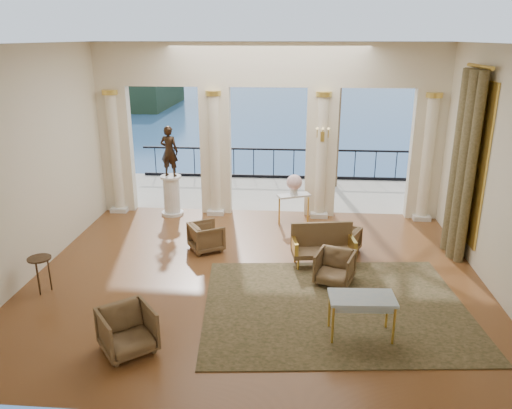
# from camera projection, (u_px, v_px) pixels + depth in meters

# --- Properties ---
(floor) EXTENTS (9.00, 9.00, 0.00)m
(floor) POSITION_uv_depth(u_px,v_px,m) (257.00, 276.00, 10.14)
(floor) COLOR #533116
(floor) RESTS_ON ground
(room_walls) EXTENTS (9.00, 9.00, 9.00)m
(room_walls) POSITION_uv_depth(u_px,v_px,m) (251.00, 148.00, 8.16)
(room_walls) COLOR #F5EBCD
(room_walls) RESTS_ON ground
(arcade) EXTENTS (9.00, 0.56, 4.50)m
(arcade) POSITION_uv_depth(u_px,v_px,m) (268.00, 119.00, 12.92)
(arcade) COLOR #F5E5C9
(arcade) RESTS_ON ground
(terrace) EXTENTS (10.00, 3.60, 0.10)m
(terrace) POSITION_uv_depth(u_px,v_px,m) (271.00, 193.00, 15.63)
(terrace) COLOR #ADA291
(terrace) RESTS_ON ground
(balustrade) EXTENTS (9.00, 0.06, 1.03)m
(balustrade) POSITION_uv_depth(u_px,v_px,m) (274.00, 166.00, 16.99)
(balustrade) COLOR black
(balustrade) RESTS_ON terrace
(palm_tree) EXTENTS (2.00, 2.00, 4.50)m
(palm_tree) POSITION_uv_depth(u_px,v_px,m) (340.00, 55.00, 14.91)
(palm_tree) COLOR #4C3823
(palm_tree) RESTS_ON terrace
(headland) EXTENTS (22.00, 18.00, 6.00)m
(headland) POSITION_uv_depth(u_px,v_px,m) (103.00, 86.00, 79.45)
(headland) COLOR black
(headland) RESTS_ON sea
(sea) EXTENTS (160.00, 160.00, 0.00)m
(sea) POSITION_uv_depth(u_px,v_px,m) (291.00, 117.00, 68.71)
(sea) COLOR #205591
(sea) RESTS_ON ground
(curtain) EXTENTS (0.33, 1.40, 4.09)m
(curtain) POSITION_uv_depth(u_px,v_px,m) (463.00, 165.00, 10.58)
(curtain) COLOR #4E4929
(curtain) RESTS_ON ground
(window_frame) EXTENTS (0.04, 1.60, 3.40)m
(window_frame) POSITION_uv_depth(u_px,v_px,m) (473.00, 162.00, 10.54)
(window_frame) COLOR gold
(window_frame) RESTS_ON room_walls
(wall_sconce) EXTENTS (0.30, 0.11, 0.33)m
(wall_sconce) POSITION_uv_depth(u_px,v_px,m) (322.00, 136.00, 12.63)
(wall_sconce) COLOR gold
(wall_sconce) RESTS_ON arcade
(rug) EXTENTS (4.99, 4.05, 0.02)m
(rug) POSITION_uv_depth(u_px,v_px,m) (335.00, 306.00, 8.97)
(rug) COLOR #2A2F15
(rug) RESTS_ON ground
(armchair_a) EXTENTS (1.04, 1.03, 0.78)m
(armchair_a) POSITION_uv_depth(u_px,v_px,m) (127.00, 329.00, 7.60)
(armchair_a) COLOR #41311C
(armchair_a) RESTS_ON ground
(armchair_b) EXTENTS (0.87, 0.84, 0.72)m
(armchair_b) POSITION_uv_depth(u_px,v_px,m) (335.00, 266.00, 9.74)
(armchair_b) COLOR #41311C
(armchair_b) RESTS_ON ground
(armchair_c) EXTENTS (0.77, 0.79, 0.62)m
(armchair_c) POSITION_uv_depth(u_px,v_px,m) (345.00, 239.00, 11.17)
(armchair_c) COLOR #41311C
(armchair_c) RESTS_ON ground
(armchair_d) EXTENTS (0.90, 0.91, 0.70)m
(armchair_d) POSITION_uv_depth(u_px,v_px,m) (206.00, 236.00, 11.26)
(armchair_d) COLOR #41311C
(armchair_d) RESTS_ON ground
(settee) EXTENTS (1.39, 0.76, 0.87)m
(settee) POSITION_uv_depth(u_px,v_px,m) (323.00, 245.00, 10.57)
(settee) COLOR #41311C
(settee) RESTS_ON ground
(game_table) EXTENTS (1.07, 0.62, 0.72)m
(game_table) POSITION_uv_depth(u_px,v_px,m) (362.00, 301.00, 7.90)
(game_table) COLOR #99B0BE
(game_table) RESTS_ON ground
(pedestal) EXTENTS (0.59, 0.59, 1.09)m
(pedestal) POSITION_uv_depth(u_px,v_px,m) (172.00, 196.00, 13.47)
(pedestal) COLOR silver
(pedestal) RESTS_ON ground
(statue) EXTENTS (0.54, 0.41, 1.34)m
(statue) POSITION_uv_depth(u_px,v_px,m) (169.00, 151.00, 13.07)
(statue) COLOR black
(statue) RESTS_ON pedestal
(console_table) EXTENTS (0.89, 0.62, 0.79)m
(console_table) POSITION_uv_depth(u_px,v_px,m) (294.00, 200.00, 12.75)
(console_table) COLOR silver
(console_table) RESTS_ON ground
(urn) EXTENTS (0.40, 0.40, 0.52)m
(urn) POSITION_uv_depth(u_px,v_px,m) (294.00, 183.00, 12.61)
(urn) COLOR white
(urn) RESTS_ON console_table
(side_table) EXTENTS (0.43, 0.43, 0.70)m
(side_table) POSITION_uv_depth(u_px,v_px,m) (40.00, 263.00, 9.33)
(side_table) COLOR black
(side_table) RESTS_ON ground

